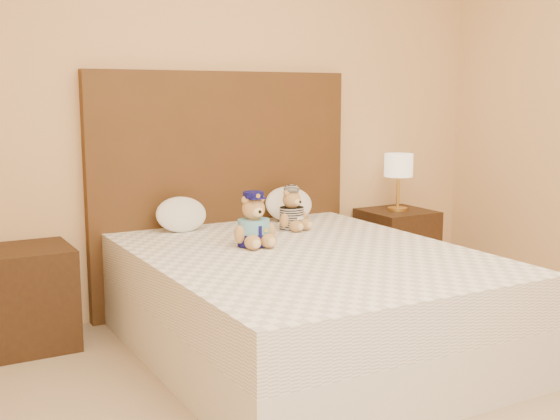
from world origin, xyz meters
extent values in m
cube|color=#DFB179|center=(0.00, 2.25, 1.35)|extent=(4.00, 0.04, 2.70)
cube|color=white|center=(0.00, 1.20, 0.15)|extent=(1.60, 2.00, 0.30)
cube|color=white|center=(0.00, 1.20, 0.43)|extent=(1.60, 2.00, 0.25)
cube|color=#4E2D17|center=(0.00, 2.21, 0.75)|extent=(1.75, 0.08, 1.50)
cube|color=#331F10|center=(-1.25, 2.00, 0.28)|extent=(0.45, 0.45, 0.55)
cube|color=#331F10|center=(1.25, 2.00, 0.28)|extent=(0.45, 0.45, 0.55)
cylinder|color=gold|center=(1.25, 2.00, 0.56)|extent=(0.14, 0.14, 0.02)
cylinder|color=gold|center=(1.25, 2.00, 0.69)|extent=(0.02, 0.02, 0.26)
cylinder|color=beige|center=(1.25, 2.00, 0.87)|extent=(0.20, 0.20, 0.16)
ellipsoid|color=white|center=(-0.36, 2.03, 0.66)|extent=(0.32, 0.20, 0.22)
ellipsoid|color=white|center=(0.38, 2.03, 0.67)|extent=(0.34, 0.22, 0.24)
camera|label=1|loc=(-1.86, -1.85, 1.36)|focal=45.00mm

